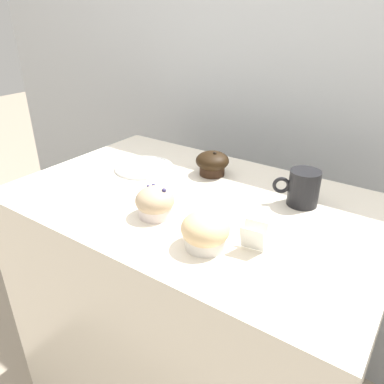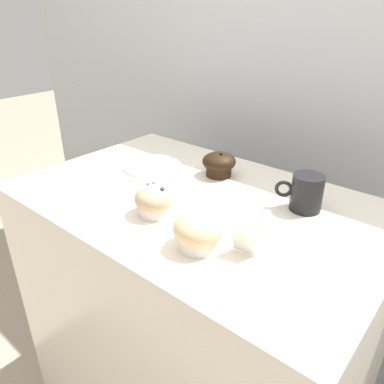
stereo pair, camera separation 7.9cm
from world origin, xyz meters
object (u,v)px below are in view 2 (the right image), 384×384
(muffin_back_left, at_px, (219,164))
(serving_plate, at_px, (152,166))
(muffin_back_right, at_px, (198,232))
(coffee_cup, at_px, (306,192))
(muffin_front_center, at_px, (154,201))

(muffin_back_left, height_order, serving_plate, muffin_back_left)
(muffin_back_right, height_order, serving_plate, muffin_back_right)
(muffin_back_left, bearing_deg, coffee_cup, -6.20)
(muffin_back_right, relative_size, coffee_cup, 0.93)
(serving_plate, bearing_deg, muffin_back_right, -32.42)
(muffin_back_left, relative_size, muffin_back_right, 0.97)
(muffin_back_left, distance_m, muffin_back_right, 0.39)
(muffin_front_center, bearing_deg, muffin_back_left, 93.84)
(muffin_front_center, relative_size, serving_plate, 0.52)
(muffin_back_right, height_order, coffee_cup, coffee_cup)
(muffin_back_left, distance_m, serving_plate, 0.22)
(muffin_back_left, relative_size, serving_plate, 0.55)
(muffin_front_center, xyz_separation_m, muffin_back_left, (-0.02, 0.29, 0.00))
(serving_plate, bearing_deg, coffee_cup, 6.16)
(coffee_cup, xyz_separation_m, serving_plate, (-0.49, -0.05, -0.04))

